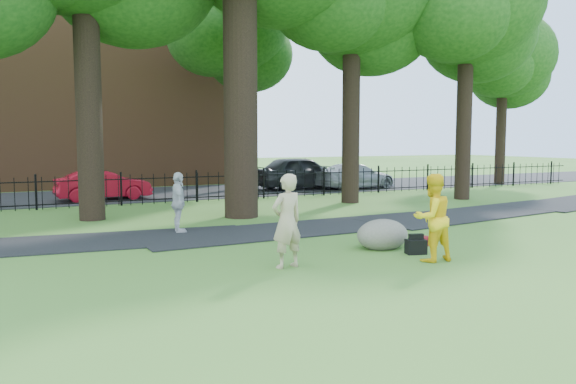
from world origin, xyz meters
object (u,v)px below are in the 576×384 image
man (432,218)px  boulder (382,232)px  red_sedan (103,185)px  woman (287,221)px

man → boulder: man is taller
boulder → red_sedan: red_sedan is taller
woman → man: bearing=155.0°
man → woman: bearing=-14.0°
woman → red_sedan: woman is taller
boulder → red_sedan: bearing=107.5°
boulder → red_sedan: size_ratio=0.33×
man → red_sedan: (-4.47, 15.42, -0.29)m
red_sedan → woman: bearing=-178.1°
woman → man: woman is taller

